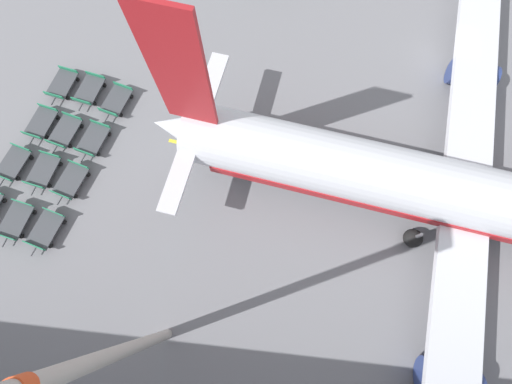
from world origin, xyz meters
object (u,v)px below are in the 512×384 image
baggage_dolly_row_mid_a_col_a (90,90)px  baggage_dolly_row_mid_b_col_d (46,229)px  baggage_dolly_row_mid_b_col_b (94,139)px  baggage_dolly_row_mid_a_col_c (44,171)px  baggage_dolly_row_mid_a_col_d (16,220)px  baggage_dolly_row_near_col_c (14,163)px  baggage_dolly_row_near_col_a (63,84)px  baggage_dolly_row_mid_a_col_b (65,131)px  baggage_dolly_row_mid_b_col_a (117,101)px  apron_light_mast (94,362)px  airplane (488,202)px  baggage_dolly_row_mid_b_col_c (71,181)px  baggage_dolly_row_near_col_b (42,123)px

baggage_dolly_row_mid_a_col_a → baggage_dolly_row_mid_b_col_d: (11.79, -0.20, 0.00)m
baggage_dolly_row_mid_a_col_a → baggage_dolly_row_mid_b_col_b: 4.63m
baggage_dolly_row_mid_a_col_c → baggage_dolly_row_mid_a_col_d: (3.98, -0.88, 0.00)m
baggage_dolly_row_near_col_c → baggage_dolly_row_mid_a_col_d: (4.34, 1.61, 0.00)m
baggage_dolly_row_near_col_a → baggage_dolly_row_mid_a_col_b: (4.24, 1.43, 0.00)m
baggage_dolly_row_near_col_c → baggage_dolly_row_mid_a_col_d: 4.62m
baggage_dolly_row_near_col_a → baggage_dolly_row_mid_a_col_d: bearing=-0.9°
baggage_dolly_row_mid_b_col_a → apron_light_mast: (17.07, 7.23, 10.42)m
baggage_dolly_row_mid_b_col_d → baggage_dolly_row_mid_b_col_b: bearing=167.5°
baggage_dolly_row_mid_b_col_b → baggage_dolly_row_near_col_a: bearing=-140.9°
airplane → baggage_dolly_row_mid_a_col_a: airplane is taller
baggage_dolly_row_mid_b_col_a → baggage_dolly_row_mid_b_col_b: size_ratio=1.00×
baggage_dolly_row_near_col_a → baggage_dolly_row_mid_a_col_c: size_ratio=1.00×
baggage_dolly_row_near_col_a → baggage_dolly_row_mid_a_col_d: size_ratio=1.00×
baggage_dolly_row_near_col_c → baggage_dolly_row_mid_b_col_d: size_ratio=1.00×
baggage_dolly_row_near_col_c → baggage_dolly_row_mid_a_col_b: size_ratio=1.00×
baggage_dolly_row_mid_b_col_d → apron_light_mast: size_ratio=0.18×
baggage_dolly_row_mid_a_col_a → baggage_dolly_row_mid_b_col_c: (7.95, 0.61, 0.00)m
baggage_dolly_row_mid_b_col_a → apron_light_mast: apron_light_mast is taller
baggage_dolly_row_mid_a_col_b → baggage_dolly_row_mid_b_col_b: bearing=79.1°
baggage_dolly_row_mid_a_col_d → baggage_dolly_row_mid_b_col_d: 2.41m
baggage_dolly_row_mid_b_col_c → baggage_dolly_row_mid_b_col_d: size_ratio=1.00×
airplane → baggage_dolly_row_near_col_a: 33.47m
baggage_dolly_row_near_col_b → baggage_dolly_row_mid_b_col_d: bearing=18.8°
airplane → baggage_dolly_row_mid_a_col_c: (0.10, -31.82, -2.48)m
baggage_dolly_row_mid_b_col_b → baggage_dolly_row_mid_b_col_c: (3.55, -0.83, 0.00)m
baggage_dolly_row_mid_b_col_c → baggage_dolly_row_mid_a_col_a: bearing=-175.6°
baggage_dolly_row_near_col_a → baggage_dolly_row_near_col_c: 7.54m
baggage_dolly_row_near_col_a → baggage_dolly_row_mid_b_col_c: same height
baggage_dolly_row_near_col_c → baggage_dolly_row_mid_b_col_d: bearing=39.8°
baggage_dolly_row_near_col_a → baggage_dolly_row_near_col_b: same height
baggage_dolly_row_near_col_a → baggage_dolly_row_mid_b_col_d: size_ratio=1.00×
baggage_dolly_row_mid_b_col_a → baggage_dolly_row_near_col_b: bearing=-64.7°
baggage_dolly_row_mid_a_col_a → baggage_dolly_row_mid_b_col_d: same height
baggage_dolly_row_near_col_c → baggage_dolly_row_mid_b_col_d: 6.21m
baggage_dolly_row_mid_a_col_d → baggage_dolly_row_mid_b_col_b: bearing=150.0°
baggage_dolly_row_near_col_b → airplane: bearing=83.3°
baggage_dolly_row_mid_a_col_b → baggage_dolly_row_mid_a_col_c: (3.44, -0.74, 0.00)m
baggage_dolly_row_near_col_a → baggage_dolly_row_mid_a_col_a: same height
baggage_dolly_row_near_col_c → baggage_dolly_row_mid_a_col_a: 8.17m
baggage_dolly_row_near_col_b → baggage_dolly_row_mid_a_col_a: same height
baggage_dolly_row_mid_a_col_a → baggage_dolly_row_mid_b_col_a: (0.79, 2.45, 0.00)m
baggage_dolly_row_near_col_a → baggage_dolly_row_mid_a_col_d: same height
airplane → baggage_dolly_row_mid_a_col_a: bearing=-103.6°
baggage_dolly_row_mid_a_col_d → apron_light_mast: (6.51, 12.25, 10.42)m
baggage_dolly_row_near_col_b → baggage_dolly_row_mid_a_col_d: size_ratio=1.00×
baggage_dolly_row_mid_a_col_a → baggage_dolly_row_mid_a_col_b: size_ratio=1.00×
baggage_dolly_row_near_col_b → baggage_dolly_row_mid_a_col_c: size_ratio=1.00×
baggage_dolly_row_mid_b_col_d → baggage_dolly_row_mid_a_col_c: bearing=-161.3°
airplane → baggage_dolly_row_mid_a_col_b: bearing=-96.1°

